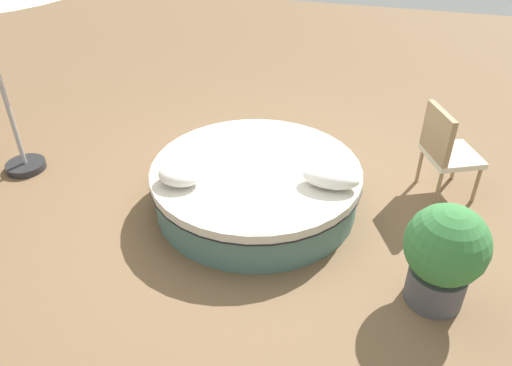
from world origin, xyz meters
name	(u,v)px	position (x,y,z in m)	size (l,w,h in m)	color
ground_plane	(256,205)	(0.00, 0.00, 0.00)	(16.00, 16.00, 0.00)	brown
round_bed	(256,186)	(0.00, 0.00, 0.24)	(2.11, 2.11, 0.46)	#4C726B
throw_pillow_0	(180,175)	(0.62, 0.45, 0.55)	(0.41, 0.32, 0.18)	white
throw_pillow_1	(331,177)	(-0.76, 0.12, 0.56)	(0.53, 0.29, 0.20)	white
patio_chair	(445,147)	(-1.79, -0.74, 0.56)	(0.67, 0.68, 0.98)	#997A56
planter	(444,253)	(-1.75, 0.85, 0.50)	(0.65, 0.65, 0.91)	#4C4C51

